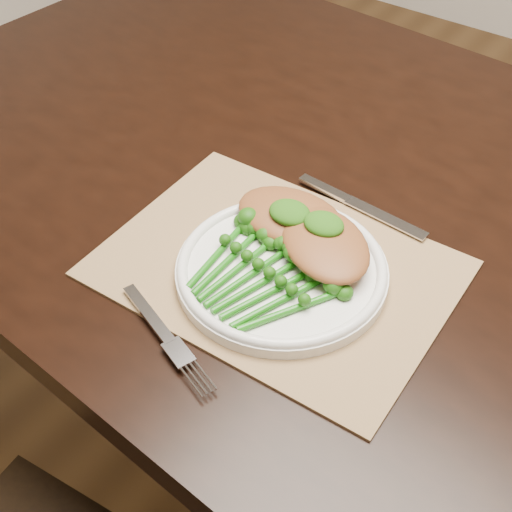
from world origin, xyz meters
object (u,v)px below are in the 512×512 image
Objects in this scene: dining_table at (350,375)px; dinner_plate at (282,269)px; chicken_fillet_left at (291,216)px; placemat at (276,268)px; broccolini_bundle at (252,281)px.

dinner_plate reaches higher than dining_table.
placemat is at bearing -72.62° from chicken_fillet_left.
dinner_plate is 0.08m from chicken_fillet_left.
placemat is 2.16× the size of broccolini_bundle.
broccolini_bundle reaches higher than dining_table.
dining_table is 0.42m from placemat.
dining_table is at bearing 64.55° from chicken_fillet_left.
placemat is 2.84× the size of chicken_fillet_left.
placemat is at bearing -96.57° from dining_table.
dinner_plate is 1.75× the size of chicken_fillet_left.
dining_table is 0.46m from broccolini_bundle.
dining_table is 6.79× the size of dinner_plate.
broccolini_bundle is (-0.03, -0.23, 0.40)m from dining_table.
dinner_plate is 0.04m from broccolini_bundle.
broccolini_bundle is (0.02, -0.11, -0.01)m from chicken_fillet_left.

